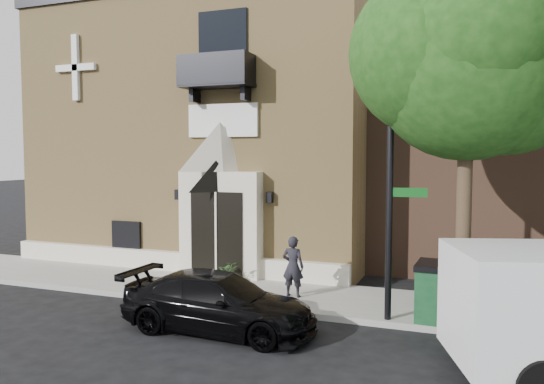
{
  "coord_description": "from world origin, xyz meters",
  "views": [
    {
      "loc": [
        6.17,
        -11.69,
        3.85
      ],
      "look_at": [
        0.96,
        2.0,
        2.82
      ],
      "focal_mm": 35.0,
      "sensor_mm": 36.0,
      "label": 1
    }
  ],
  "objects_px": {
    "fire_hydrant": "(519,310)",
    "dumpster": "(462,294)",
    "street_sign": "(390,195)",
    "black_sedan": "(218,303)",
    "pedestrian_near": "(293,266)"
  },
  "relations": [
    {
      "from": "street_sign",
      "to": "dumpster",
      "type": "xyz_separation_m",
      "value": [
        1.55,
        0.3,
        -2.15
      ]
    },
    {
      "from": "pedestrian_near",
      "to": "black_sedan",
      "type": "bearing_deg",
      "value": 75.03
    },
    {
      "from": "black_sedan",
      "to": "dumpster",
      "type": "xyz_separation_m",
      "value": [
        4.97,
        2.02,
        0.17
      ]
    },
    {
      "from": "fire_hydrant",
      "to": "dumpster",
      "type": "xyz_separation_m",
      "value": [
        -1.12,
        0.11,
        0.22
      ]
    },
    {
      "from": "street_sign",
      "to": "dumpster",
      "type": "distance_m",
      "value": 2.67
    },
    {
      "from": "street_sign",
      "to": "black_sedan",
      "type": "bearing_deg",
      "value": -157.31
    },
    {
      "from": "street_sign",
      "to": "fire_hydrant",
      "type": "distance_m",
      "value": 3.58
    },
    {
      "from": "dumpster",
      "to": "black_sedan",
      "type": "bearing_deg",
      "value": -155.22
    },
    {
      "from": "black_sedan",
      "to": "street_sign",
      "type": "distance_m",
      "value": 4.48
    },
    {
      "from": "street_sign",
      "to": "pedestrian_near",
      "type": "bearing_deg",
      "value": 154.42
    },
    {
      "from": "fire_hydrant",
      "to": "black_sedan",
      "type": "bearing_deg",
      "value": -162.6
    },
    {
      "from": "pedestrian_near",
      "to": "fire_hydrant",
      "type": "bearing_deg",
      "value": 171.88
    },
    {
      "from": "street_sign",
      "to": "fire_hydrant",
      "type": "bearing_deg",
      "value": -0.09
    },
    {
      "from": "black_sedan",
      "to": "dumpster",
      "type": "height_order",
      "value": "dumpster"
    },
    {
      "from": "dumpster",
      "to": "street_sign",
      "type": "bearing_deg",
      "value": -166.45
    }
  ]
}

